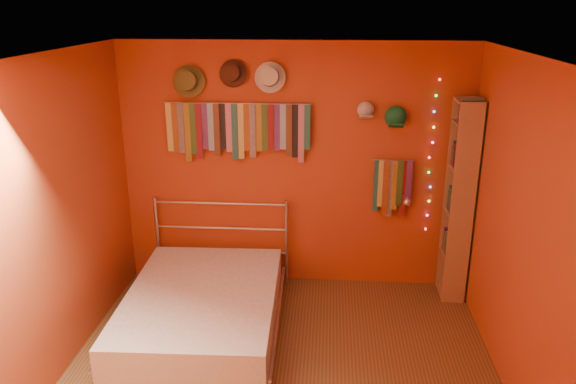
% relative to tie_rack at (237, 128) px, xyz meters
% --- Properties ---
extents(ground, '(3.50, 3.50, 0.00)m').
position_rel_tie_rack_xyz_m(ground, '(0.56, -1.68, -1.66)').
color(ground, brown).
rests_on(ground, ground).
extents(back_wall, '(3.50, 0.02, 2.50)m').
position_rel_tie_rack_xyz_m(back_wall, '(0.56, 0.07, -0.41)').
color(back_wall, '#AA3E1B').
rests_on(back_wall, ground).
extents(right_wall, '(0.02, 3.50, 2.50)m').
position_rel_tie_rack_xyz_m(right_wall, '(2.31, -1.68, -0.41)').
color(right_wall, '#AA3E1B').
rests_on(right_wall, ground).
extents(left_wall, '(0.02, 3.50, 2.50)m').
position_rel_tie_rack_xyz_m(left_wall, '(-1.19, -1.68, -0.41)').
color(left_wall, '#AA3E1B').
rests_on(left_wall, ground).
extents(ceiling, '(3.50, 3.50, 0.02)m').
position_rel_tie_rack_xyz_m(ceiling, '(0.56, -1.68, 0.84)').
color(ceiling, white).
rests_on(ceiling, back_wall).
extents(tie_rack, '(1.45, 0.03, 0.60)m').
position_rel_tie_rack_xyz_m(tie_rack, '(0.00, 0.00, 0.00)').
color(tie_rack, '#B0B1B5').
rests_on(tie_rack, back_wall).
extents(small_tie_rack, '(0.40, 0.03, 0.59)m').
position_rel_tie_rack_xyz_m(small_tie_rack, '(1.55, 0.00, -0.55)').
color(small_tie_rack, '#B0B1B5').
rests_on(small_tie_rack, back_wall).
extents(fedora_olive, '(0.31, 0.17, 0.31)m').
position_rel_tie_rack_xyz_m(fedora_olive, '(-0.45, -0.03, 0.46)').
color(fedora_olive, brown).
rests_on(fedora_olive, back_wall).
extents(fedora_brown, '(0.26, 0.14, 0.26)m').
position_rel_tie_rack_xyz_m(fedora_brown, '(-0.02, -0.03, 0.54)').
color(fedora_brown, '#432218').
rests_on(fedora_brown, back_wall).
extents(fedora_white, '(0.30, 0.16, 0.29)m').
position_rel_tie_rack_xyz_m(fedora_white, '(0.33, -0.03, 0.51)').
color(fedora_white, silver).
rests_on(fedora_white, back_wall).
extents(cap_white, '(0.17, 0.21, 0.17)m').
position_rel_tie_rack_xyz_m(cap_white, '(1.25, 0.01, 0.20)').
color(cap_white, beige).
rests_on(cap_white, back_wall).
extents(cap_green, '(0.20, 0.24, 0.20)m').
position_rel_tie_rack_xyz_m(cap_green, '(1.54, 0.01, 0.13)').
color(cap_green, '#19723D').
rests_on(cap_green, back_wall).
extents(fairy_lights, '(0.06, 0.02, 1.54)m').
position_rel_tie_rack_xyz_m(fairy_lights, '(1.91, 0.03, -0.27)').
color(fairy_lights, '#FF3333').
rests_on(fairy_lights, back_wall).
extents(reading_lamp, '(0.08, 0.33, 0.10)m').
position_rel_tie_rack_xyz_m(reading_lamp, '(1.67, -0.19, -0.65)').
color(reading_lamp, '#B0B1B5').
rests_on(reading_lamp, back_wall).
extents(bookshelf, '(0.25, 0.34, 2.00)m').
position_rel_tie_rack_xyz_m(bookshelf, '(2.22, -0.15, -0.64)').
color(bookshelf, '#976244').
rests_on(bookshelf, ground).
extents(bed, '(1.45, 1.94, 0.93)m').
position_rel_tie_rack_xyz_m(bed, '(-0.19, -1.01, -1.44)').
color(bed, '#B0B1B5').
rests_on(bed, ground).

